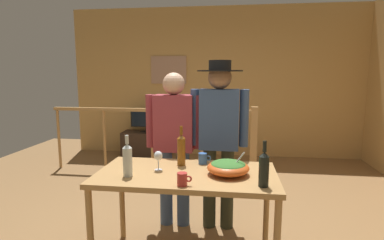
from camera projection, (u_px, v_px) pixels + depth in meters
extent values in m
plane|color=olive|center=(196.00, 232.00, 3.08)|extent=(7.93, 7.93, 0.00)
cube|color=tan|center=(215.00, 83.00, 5.85)|extent=(5.52, 0.10, 2.79)
cube|color=tan|center=(169.00, 70.00, 5.87)|extent=(0.68, 0.03, 0.52)
cylinder|color=#B2844C|center=(59.00, 139.00, 5.10)|extent=(0.04, 0.04, 0.98)
cylinder|color=#B2844C|center=(105.00, 141.00, 5.00)|extent=(0.04, 0.04, 0.98)
cylinder|color=#B2844C|center=(152.00, 142.00, 4.90)|extent=(0.04, 0.04, 0.98)
cylinder|color=#B2844C|center=(202.00, 144.00, 4.79)|extent=(0.04, 0.04, 0.98)
cylinder|color=#B2844C|center=(253.00, 145.00, 4.69)|extent=(0.04, 0.04, 0.98)
cube|color=#B2844C|center=(151.00, 110.00, 4.82)|extent=(3.26, 0.07, 0.05)
cube|color=#B2844C|center=(254.00, 142.00, 4.68)|extent=(0.10, 0.10, 1.08)
cube|color=#38281E|center=(147.00, 144.00, 5.85)|extent=(0.90, 0.40, 0.48)
cube|color=black|center=(146.00, 131.00, 5.81)|extent=(0.20, 0.12, 0.02)
cylinder|color=black|center=(146.00, 129.00, 5.81)|extent=(0.03, 0.03, 0.08)
cube|color=black|center=(146.00, 119.00, 5.75)|extent=(0.56, 0.06, 0.30)
cube|color=black|center=(145.00, 119.00, 5.72)|extent=(0.52, 0.01, 0.27)
cube|color=#B2844C|center=(187.00, 175.00, 2.46)|extent=(1.43, 0.74, 0.04)
cylinder|color=#B2844C|center=(90.00, 236.00, 2.28)|extent=(0.05, 0.05, 0.75)
cylinder|color=#B2844C|center=(122.00, 200.00, 2.93)|extent=(0.05, 0.05, 0.75)
cylinder|color=#B2844C|center=(266.00, 208.00, 2.75)|extent=(0.05, 0.05, 0.75)
ellipsoid|color=#DB5B23|center=(228.00, 168.00, 2.39)|extent=(0.33, 0.33, 0.11)
ellipsoid|color=#38702D|center=(228.00, 164.00, 2.39)|extent=(0.27, 0.27, 0.05)
cylinder|color=silver|center=(237.00, 162.00, 2.38)|extent=(0.12, 0.01, 0.17)
cylinder|color=silver|center=(158.00, 170.00, 2.50)|extent=(0.06, 0.06, 0.01)
cylinder|color=silver|center=(158.00, 165.00, 2.50)|extent=(0.01, 0.01, 0.08)
ellipsoid|color=silver|center=(158.00, 156.00, 2.49)|extent=(0.07, 0.07, 0.08)
cylinder|color=brown|center=(181.00, 152.00, 2.62)|extent=(0.07, 0.07, 0.24)
cone|color=brown|center=(181.00, 137.00, 2.60)|extent=(0.07, 0.07, 0.03)
cylinder|color=brown|center=(181.00, 130.00, 2.60)|extent=(0.03, 0.03, 0.07)
cylinder|color=silver|center=(128.00, 162.00, 2.35)|extent=(0.07, 0.07, 0.22)
cone|color=silver|center=(127.00, 146.00, 2.33)|extent=(0.07, 0.07, 0.03)
cylinder|color=silver|center=(127.00, 140.00, 2.32)|extent=(0.03, 0.03, 0.07)
cylinder|color=black|center=(264.00, 172.00, 2.13)|extent=(0.07, 0.07, 0.22)
cone|color=black|center=(264.00, 154.00, 2.11)|extent=(0.07, 0.07, 0.03)
cylinder|color=black|center=(265.00, 146.00, 2.10)|extent=(0.03, 0.03, 0.08)
cylinder|color=#B7332D|center=(182.00, 179.00, 2.16)|extent=(0.07, 0.07, 0.09)
torus|color=#B7332D|center=(189.00, 179.00, 2.15)|extent=(0.05, 0.01, 0.05)
cylinder|color=#3866B2|center=(203.00, 158.00, 2.68)|extent=(0.07, 0.07, 0.10)
torus|color=#3866B2|center=(208.00, 158.00, 2.67)|extent=(0.05, 0.01, 0.05)
cylinder|color=#3D5684|center=(183.00, 188.00, 3.18)|extent=(0.13, 0.13, 0.80)
cylinder|color=#3D5684|center=(166.00, 187.00, 3.21)|extent=(0.13, 0.13, 0.80)
cube|color=#9E3842|center=(174.00, 123.00, 3.09)|extent=(0.39, 0.22, 0.57)
cylinder|color=#9E3842|center=(198.00, 122.00, 3.06)|extent=(0.09, 0.09, 0.54)
cylinder|color=#9E3842|center=(150.00, 121.00, 3.12)|extent=(0.09, 0.09, 0.54)
sphere|color=#D8A884|center=(174.00, 84.00, 3.03)|extent=(0.22, 0.22, 0.22)
cylinder|color=#2D3323|center=(227.00, 188.00, 3.12)|extent=(0.13, 0.13, 0.83)
cylinder|color=#2D3323|center=(209.00, 188.00, 3.15)|extent=(0.13, 0.13, 0.83)
cube|color=#3D5684|center=(219.00, 119.00, 3.03)|extent=(0.38, 0.22, 0.59)
cylinder|color=#3D5684|center=(244.00, 118.00, 2.99)|extent=(0.09, 0.09, 0.56)
cylinder|color=#3D5684|center=(195.00, 117.00, 3.06)|extent=(0.09, 0.09, 0.56)
sphere|color=#A37556|center=(220.00, 77.00, 2.96)|extent=(0.23, 0.23, 0.23)
cylinder|color=black|center=(220.00, 71.00, 2.96)|extent=(0.44, 0.44, 0.01)
cylinder|color=black|center=(220.00, 66.00, 2.95)|extent=(0.22, 0.22, 0.10)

